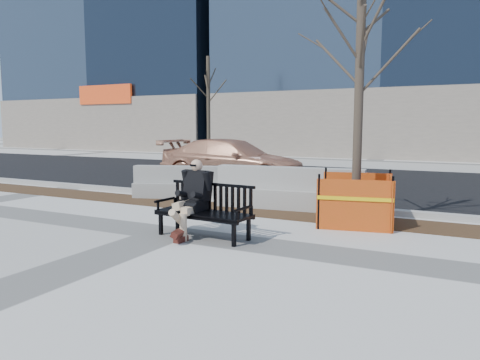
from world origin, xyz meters
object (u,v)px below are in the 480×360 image
Objects in this scene: seated_man at (194,235)px; jersey_barrier_right at (288,209)px; tree_fence at (355,224)px; bench at (204,237)px; sedan at (233,182)px; jersey_barrier_left at (191,198)px.

jersey_barrier_right is (0.57, 3.16, 0.00)m from seated_man.
bench is at bearing -132.43° from tree_fence.
seated_man reaches higher than bench.
sedan is at bearing 126.33° from jersey_barrier_right.
bench is 0.34× the size of tree_fence.
jersey_barrier_left is (-4.63, 1.22, 0.00)m from tree_fence.
jersey_barrier_right is at bearing -138.84° from sedan.
jersey_barrier_right is (0.33, 3.23, 0.00)m from bench.
jersey_barrier_left is (-2.55, 3.50, 0.00)m from bench.
jersey_barrier_left is at bearing 130.83° from bench.
jersey_barrier_right is at bearing 151.64° from tree_fence.
bench is at bearing -157.46° from sedan.
jersey_barrier_left is at bearing -172.46° from sedan.
bench is 3.24m from jersey_barrier_right.
jersey_barrier_right reaches higher than bench.
tree_fence is 1.99m from jersey_barrier_right.
jersey_barrier_right is at bearing 88.91° from bench.
tree_fence is 1.71× the size of jersey_barrier_left.
bench is 1.32× the size of seated_man.
sedan is 1.48× the size of jersey_barrier_right.
jersey_barrier_right is (-1.75, 0.95, 0.00)m from tree_fence.
sedan reaches higher than jersey_barrier_right.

